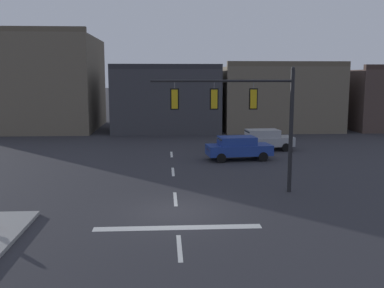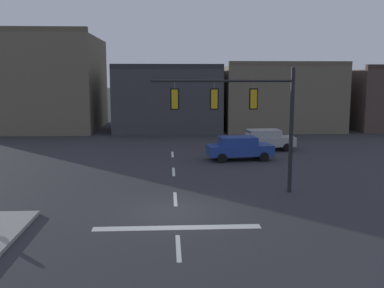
% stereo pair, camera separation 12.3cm
% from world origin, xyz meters
% --- Properties ---
extents(ground_plane, '(400.00, 400.00, 0.00)m').
position_xyz_m(ground_plane, '(0.00, 0.00, 0.00)').
color(ground_plane, '#2B2B30').
extents(stop_bar_paint, '(6.40, 0.50, 0.01)m').
position_xyz_m(stop_bar_paint, '(0.00, -2.00, 0.00)').
color(stop_bar_paint, silver).
rests_on(stop_bar_paint, ground).
extents(lane_centreline, '(0.16, 26.40, 0.01)m').
position_xyz_m(lane_centreline, '(0.00, 2.00, 0.00)').
color(lane_centreline, silver).
rests_on(lane_centreline, ground).
extents(signal_mast_near_side, '(6.91, 0.43, 6.16)m').
position_xyz_m(signal_mast_near_side, '(3.40, 3.05, 4.17)').
color(signal_mast_near_side, black).
rests_on(signal_mast_near_side, ground).
extents(car_lot_nearside, '(4.59, 2.29, 1.61)m').
position_xyz_m(car_lot_nearside, '(4.56, 11.61, 0.86)').
color(car_lot_nearside, navy).
rests_on(car_lot_nearside, ground).
extents(car_lot_middle, '(4.56, 2.18, 1.61)m').
position_xyz_m(car_lot_middle, '(7.19, 15.50, 0.86)').
color(car_lot_middle, '#9EA0A5').
rests_on(car_lot_middle, ground).
extents(building_row, '(47.00, 12.76, 10.28)m').
position_xyz_m(building_row, '(1.24, 30.47, 3.93)').
color(building_row, '#665B4C').
rests_on(building_row, ground).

